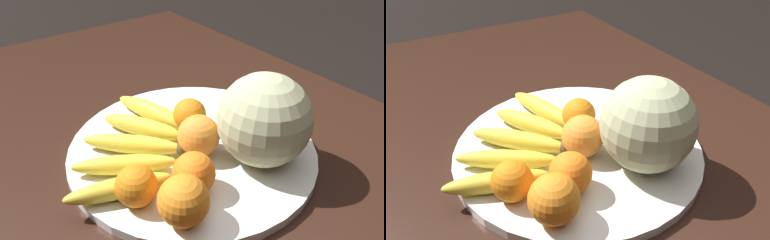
% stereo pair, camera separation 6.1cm
% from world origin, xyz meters
% --- Properties ---
extents(kitchen_table, '(1.42, 0.86, 0.74)m').
position_xyz_m(kitchen_table, '(0.00, 0.00, 0.64)').
color(kitchen_table, black).
rests_on(kitchen_table, ground_plane).
extents(fruit_bowl, '(0.42, 0.42, 0.02)m').
position_xyz_m(fruit_bowl, '(0.01, -0.01, 0.75)').
color(fruit_bowl, white).
rests_on(fruit_bowl, kitchen_table).
extents(melon, '(0.15, 0.15, 0.15)m').
position_xyz_m(melon, '(-0.09, -0.07, 0.83)').
color(melon, '#B2B789').
rests_on(melon, fruit_bowl).
extents(banana_bunch, '(0.27, 0.27, 0.03)m').
position_xyz_m(banana_bunch, '(0.05, 0.08, 0.77)').
color(banana_bunch, '#473819').
rests_on(banana_bunch, fruit_bowl).
extents(orange_front_left, '(0.06, 0.06, 0.06)m').
position_xyz_m(orange_front_left, '(-0.08, 0.06, 0.79)').
color(orange_front_left, orange).
rests_on(orange_front_left, fruit_bowl).
extents(orange_front_right, '(0.07, 0.07, 0.07)m').
position_xyz_m(orange_front_right, '(-0.12, 0.10, 0.79)').
color(orange_front_right, orange).
rests_on(orange_front_right, fruit_bowl).
extents(orange_mid_center, '(0.06, 0.06, 0.06)m').
position_xyz_m(orange_mid_center, '(-0.05, 0.14, 0.79)').
color(orange_mid_center, orange).
rests_on(orange_mid_center, fruit_bowl).
extents(orange_back_left, '(0.06, 0.06, 0.06)m').
position_xyz_m(orange_back_left, '(0.05, -0.03, 0.79)').
color(orange_back_left, orange).
rests_on(orange_back_left, fruit_bowl).
extents(orange_back_right, '(0.07, 0.07, 0.07)m').
position_xyz_m(orange_back_right, '(-0.02, 0.00, 0.79)').
color(orange_back_right, orange).
rests_on(orange_back_right, fruit_bowl).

